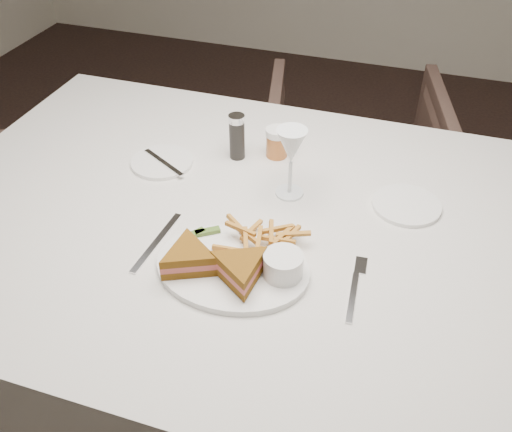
% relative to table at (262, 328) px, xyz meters
% --- Properties ---
extents(ground, '(5.00, 5.00, 0.00)m').
position_rel_table_xyz_m(ground, '(0.01, 0.15, -0.38)').
color(ground, black).
rests_on(ground, ground).
extents(table, '(1.64, 1.10, 0.75)m').
position_rel_table_xyz_m(table, '(0.00, 0.00, 0.00)').
color(table, silver).
rests_on(table, ground).
extents(chair_far, '(0.79, 0.76, 0.68)m').
position_rel_table_xyz_m(chair_far, '(0.06, 0.96, -0.03)').
color(chair_far, '#46322B').
rests_on(chair_far, ground).
extents(table_setting, '(0.78, 0.64, 0.18)m').
position_rel_table_xyz_m(table_setting, '(-0.00, -0.07, 0.41)').
color(table_setting, white).
rests_on(table_setting, table).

